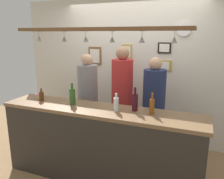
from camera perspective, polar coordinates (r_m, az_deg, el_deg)
The scene contains 24 objects.
ground_plane at distance 3.67m, azimuth -0.62°, elevation -18.45°, with size 8.00×8.00×0.00m, color olive.
back_wall at distance 4.20m, azimuth 5.13°, elevation 4.67°, with size 4.40×0.06×2.60m, color silver.
bar_counter at distance 2.94m, azimuth -4.51°, elevation -11.86°, with size 2.70×0.55×1.02m.
overhead_glass_rack at distance 2.84m, azimuth -3.13°, elevation 14.90°, with size 2.20×0.36×0.04m, color brown.
hanging_wineglass_far_left at distance 3.28m, azimuth -17.86°, elevation 12.17°, with size 0.07×0.07×0.13m.
hanging_wineglass_left at distance 3.09m, azimuth -11.92°, elevation 12.47°, with size 0.07×0.07×0.13m.
hanging_wineglass_center_left at distance 2.88m, azimuth -6.63°, elevation 12.59°, with size 0.07×0.07×0.13m.
hanging_wineglass_center at distance 2.77m, azimuth 0.05°, elevation 12.64°, with size 0.07×0.07×0.13m.
hanging_wineglass_center_right at distance 2.64m, azimuth 7.52°, elevation 12.47°, with size 0.07×0.07×0.13m.
hanging_wineglass_right at distance 2.58m, azimuth 15.42°, elevation 12.08°, with size 0.07×0.07×0.13m.
person_left_grey_shirt at distance 3.89m, azimuth -6.09°, elevation -0.74°, with size 0.34×0.34×1.64m.
person_middle_red_shirt at distance 3.63m, azimuth 2.57°, elevation -0.35°, with size 0.34×0.34×1.78m.
person_right_navy_shirt at distance 3.52m, azimuth 10.48°, elevation -2.59°, with size 0.34×0.34×1.63m.
bottle_soda_clear at distance 2.82m, azimuth 1.03°, elevation -3.63°, with size 0.06×0.06×0.23m.
bottle_wine_dark_red at distance 2.84m, azimuth 5.77°, elevation -3.02°, with size 0.08×0.08×0.30m.
bottle_beer_brown_stubby at distance 3.42m, azimuth -17.30°, elevation -1.53°, with size 0.07×0.07×0.18m.
bottle_beer_amber_tall at distance 2.76m, azimuth 9.99°, elevation -4.07°, with size 0.06×0.06×0.26m.
bottle_champagne_green at distance 3.13m, azimuth -9.92°, elevation -1.58°, with size 0.08×0.08×0.30m.
cupcake at distance 3.58m, azimuth -18.23°, elevation -1.52°, with size 0.06×0.06×0.08m.
picture_frame_crest at distance 4.15m, azimuth 3.76°, elevation 9.45°, with size 0.18×0.02×0.26m.
picture_frame_upper_small at distance 3.98m, azimuth 13.03°, elevation 10.15°, with size 0.22×0.02×0.18m.
picture_frame_caricature at distance 4.40m, azimuth -4.33°, elevation 8.42°, with size 0.26×0.02×0.34m.
picture_frame_lower_pair at distance 4.01m, azimuth 12.58°, elevation 5.91°, with size 0.30×0.02×0.18m.
wall_clock at distance 3.94m, azimuth 17.63°, elevation 14.20°, with size 0.22×0.22×0.03m, color white.
Camera 1 is at (1.20, -2.87, 1.96)m, focal length 36.38 mm.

